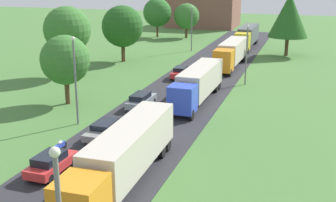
# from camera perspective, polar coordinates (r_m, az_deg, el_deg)

# --- Properties ---
(road) EXTENTS (10.00, 140.00, 0.06)m
(road) POSITION_cam_1_polar(r_m,az_deg,el_deg) (37.39, -4.03, -4.42)
(road) COLOR #2B2B30
(road) RESTS_ON ground
(lane_marking_centre) EXTENTS (0.16, 118.02, 0.01)m
(lane_marking_centre) POSITION_cam_1_polar(r_m,az_deg,el_deg) (32.94, -7.49, -7.45)
(lane_marking_centre) COLOR white
(lane_marking_centre) RESTS_ON road
(truck_lead) EXTENTS (2.80, 14.30, 3.57)m
(truck_lead) POSITION_cam_1_polar(r_m,az_deg,el_deg) (28.42, -5.69, -6.91)
(truck_lead) COLOR orange
(truck_lead) RESTS_ON road
(truck_second) EXTENTS (2.62, 13.11, 3.53)m
(truck_second) POSITION_cam_1_polar(r_m,az_deg,el_deg) (46.31, 3.93, 2.40)
(truck_second) COLOR blue
(truck_second) RESTS_ON road
(truck_third) EXTENTS (2.66, 12.99, 3.65)m
(truck_third) POSITION_cam_1_polar(r_m,az_deg,el_deg) (63.94, 8.25, 6.26)
(truck_third) COLOR orange
(truck_third) RESTS_ON road
(truck_fourth) EXTENTS (2.52, 13.43, 3.72)m
(truck_fourth) POSITION_cam_1_polar(r_m,az_deg,el_deg) (81.30, 10.31, 8.36)
(truck_fourth) COLOR yellow
(truck_fourth) RESTS_ON road
(car_second) EXTENTS (1.85, 4.20, 1.47)m
(car_second) POSITION_cam_1_polar(r_m,az_deg,el_deg) (31.17, -15.02, -7.81)
(car_second) COLOR red
(car_second) RESTS_ON road
(car_third) EXTENTS (1.91, 4.57, 1.33)m
(car_third) POSITION_cam_1_polar(r_m,az_deg,el_deg) (36.82, -8.30, -3.66)
(car_third) COLOR gray
(car_third) RESTS_ON road
(car_fourth) EXTENTS (1.78, 4.53, 1.51)m
(car_fourth) POSITION_cam_1_polar(r_m,az_deg,el_deg) (44.38, -3.54, 0.11)
(car_fourth) COLOR #8C939E
(car_fourth) RESTS_ON road
(car_fifth) EXTENTS (1.90, 4.01, 1.49)m
(car_fifth) POSITION_cam_1_polar(r_m,az_deg,el_deg) (56.69, 1.60, 3.75)
(car_fifth) COLOR red
(car_fifth) RESTS_ON road
(motorcycle_courier) EXTENTS (0.28, 1.94, 0.91)m
(motorcycle_courier) POSITION_cam_1_polar(r_m,az_deg,el_deg) (34.52, -14.00, -5.81)
(motorcycle_courier) COLOR black
(motorcycle_courier) RESTS_ON road
(lamppost_second) EXTENTS (0.36, 0.36, 8.00)m
(lamppost_second) POSITION_cam_1_polar(r_m,az_deg,el_deg) (39.56, -12.02, 3.17)
(lamppost_second) COLOR slate
(lamppost_second) RESTS_ON ground
(lamppost_third) EXTENTS (0.36, 0.36, 7.34)m
(lamppost_third) POSITION_cam_1_polar(r_m,az_deg,el_deg) (53.88, 10.23, 6.40)
(lamppost_third) COLOR slate
(lamppost_third) RESTS_ON ground
(lamppost_fourth) EXTENTS (0.36, 0.36, 7.78)m
(lamppost_fourth) POSITION_cam_1_polar(r_m,az_deg,el_deg) (76.55, 3.12, 9.75)
(lamppost_fourth) COLOR slate
(lamppost_fourth) RESTS_ON ground
(tree_oak) EXTENTS (6.11, 6.11, 9.20)m
(tree_oak) POSITION_cam_1_polar(r_m,az_deg,el_deg) (58.63, -13.02, 9.02)
(tree_oak) COLOR #513823
(tree_oak) RESTS_ON ground
(tree_birch) EXTENTS (5.92, 5.92, 8.12)m
(tree_birch) POSITION_cam_1_polar(r_m,az_deg,el_deg) (93.17, -1.41, 11.47)
(tree_birch) COLOR #513823
(tree_birch) RESTS_ON ground
(tree_pine) EXTENTS (6.43, 6.43, 10.16)m
(tree_pine) POSITION_cam_1_polar(r_m,az_deg,el_deg) (74.45, 15.52, 10.74)
(tree_pine) COLOR #513823
(tree_pine) RESTS_ON ground
(tree_elm) EXTENTS (6.31, 6.31, 8.56)m
(tree_elm) POSITION_cam_1_polar(r_m,az_deg,el_deg) (67.59, -5.96, 9.67)
(tree_elm) COLOR #513823
(tree_elm) RESTS_ON ground
(tree_ash) EXTENTS (5.25, 5.25, 7.12)m
(tree_ash) POSITION_cam_1_polar(r_m,az_deg,el_deg) (92.44, 2.43, 11.00)
(tree_ash) COLOR #513823
(tree_ash) RESTS_ON ground
(tree_lime) EXTENTS (5.11, 5.11, 7.24)m
(tree_lime) POSITION_cam_1_polar(r_m,az_deg,el_deg) (46.18, -13.28, 5.23)
(tree_lime) COLOR #513823
(tree_lime) RESTS_ON ground
(distant_building) EXTENTS (16.80, 12.96, 8.51)m
(distant_building) POSITION_cam_1_polar(r_m,az_deg,el_deg) (112.70, 4.65, 11.85)
(distant_building) COLOR brown
(distant_building) RESTS_ON ground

